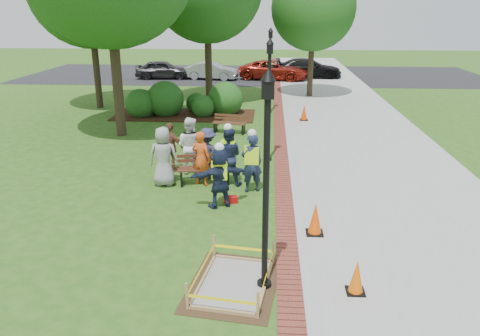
# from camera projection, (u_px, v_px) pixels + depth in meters

# --- Properties ---
(ground) EXTENTS (100.00, 100.00, 0.00)m
(ground) POSITION_uv_depth(u_px,v_px,m) (218.00, 219.00, 12.15)
(ground) COLOR #285116
(ground) RESTS_ON ground
(sidewalk) EXTENTS (6.00, 60.00, 0.02)m
(sidewalk) POSITION_uv_depth(u_px,v_px,m) (351.00, 127.00, 21.27)
(sidewalk) COLOR #9E9E99
(sidewalk) RESTS_ON ground
(brick_edging) EXTENTS (0.50, 60.00, 0.03)m
(brick_edging) POSITION_uv_depth(u_px,v_px,m) (279.00, 126.00, 21.46)
(brick_edging) COLOR maroon
(brick_edging) RESTS_ON ground
(mulch_bed) EXTENTS (7.00, 3.00, 0.05)m
(mulch_bed) POSITION_uv_depth(u_px,v_px,m) (185.00, 115.00, 23.64)
(mulch_bed) COLOR #381E0F
(mulch_bed) RESTS_ON ground
(parking_lot) EXTENTS (36.00, 12.00, 0.01)m
(parking_lot) POSITION_uv_depth(u_px,v_px,m) (254.00, 75.00, 37.60)
(parking_lot) COLOR black
(parking_lot) RESTS_ON ground
(wet_concrete_pad) EXTENTS (2.01, 2.52, 0.55)m
(wet_concrete_pad) POSITION_uv_depth(u_px,v_px,m) (234.00, 274.00, 9.21)
(wet_concrete_pad) COLOR #47331E
(wet_concrete_pad) RESTS_ON ground
(bench_near) EXTENTS (1.72, 0.85, 0.89)m
(bench_near) POSITION_uv_depth(u_px,v_px,m) (204.00, 175.00, 14.51)
(bench_near) COLOR #522B1C
(bench_near) RESTS_ON ground
(bench_far) EXTENTS (1.51, 0.73, 0.79)m
(bench_far) POSITION_uv_depth(u_px,v_px,m) (229.00, 127.00, 20.28)
(bench_far) COLOR #52311C
(bench_far) RESTS_ON ground
(cone_front) EXTENTS (0.36, 0.36, 0.71)m
(cone_front) POSITION_uv_depth(u_px,v_px,m) (357.00, 277.00, 8.91)
(cone_front) COLOR black
(cone_front) RESTS_ON ground
(cone_back) EXTENTS (0.41, 0.41, 0.81)m
(cone_back) POSITION_uv_depth(u_px,v_px,m) (315.00, 219.00, 11.22)
(cone_back) COLOR black
(cone_back) RESTS_ON ground
(cone_far) EXTENTS (0.39, 0.39, 0.78)m
(cone_far) POSITION_uv_depth(u_px,v_px,m) (304.00, 113.00, 22.46)
(cone_far) COLOR black
(cone_far) RESTS_ON ground
(toolbox) EXTENTS (0.42, 0.30, 0.19)m
(toolbox) POSITION_uv_depth(u_px,v_px,m) (231.00, 200.00, 13.12)
(toolbox) COLOR #AA0E0D
(toolbox) RESTS_ON ground
(lamp_near) EXTENTS (0.28, 0.28, 4.26)m
(lamp_near) POSITION_uv_depth(u_px,v_px,m) (266.00, 168.00, 8.43)
(lamp_near) COLOR black
(lamp_near) RESTS_ON ground
(lamp_mid) EXTENTS (0.28, 0.28, 4.26)m
(lamp_mid) POSITION_uv_depth(u_px,v_px,m) (269.00, 91.00, 15.97)
(lamp_mid) COLOR black
(lamp_mid) RESTS_ON ground
(lamp_far) EXTENTS (0.28, 0.28, 4.26)m
(lamp_far) POSITION_uv_depth(u_px,v_px,m) (270.00, 64.00, 23.51)
(lamp_far) COLOR black
(lamp_far) RESTS_ON ground
(tree_right) EXTENTS (4.89, 4.89, 7.56)m
(tree_right) POSITION_uv_depth(u_px,v_px,m) (313.00, 8.00, 27.01)
(tree_right) COLOR #3D2D1E
(tree_right) RESTS_ON ground
(shrub_a) EXTENTS (1.50, 1.50, 1.50)m
(shrub_a) POSITION_uv_depth(u_px,v_px,m) (141.00, 117.00, 23.38)
(shrub_a) COLOR #134413
(shrub_a) RESTS_ON ground
(shrub_b) EXTENTS (1.87, 1.87, 1.87)m
(shrub_b) POSITION_uv_depth(u_px,v_px,m) (166.00, 115.00, 23.70)
(shrub_b) COLOR #134413
(shrub_b) RESTS_ON ground
(shrub_c) EXTENTS (1.16, 1.16, 1.16)m
(shrub_c) POSITION_uv_depth(u_px,v_px,m) (203.00, 117.00, 23.39)
(shrub_c) COLOR #134413
(shrub_c) RESTS_ON ground
(shrub_d) EXTENTS (1.78, 1.78, 1.78)m
(shrub_d) POSITION_uv_depth(u_px,v_px,m) (226.00, 114.00, 23.91)
(shrub_d) COLOR #134413
(shrub_d) RESTS_ON ground
(shrub_e) EXTENTS (1.05, 1.05, 1.05)m
(shrub_e) POSITION_uv_depth(u_px,v_px,m) (196.00, 111.00, 24.52)
(shrub_e) COLOR #134413
(shrub_e) RESTS_ON ground
(casual_person_a) EXTENTS (0.59, 0.38, 1.84)m
(casual_person_a) POSITION_uv_depth(u_px,v_px,m) (164.00, 157.00, 14.16)
(casual_person_a) COLOR gray
(casual_person_a) RESTS_ON ground
(casual_person_b) EXTENTS (0.64, 0.53, 1.70)m
(casual_person_b) POSITION_uv_depth(u_px,v_px,m) (201.00, 158.00, 14.22)
(casual_person_b) COLOR #D84B19
(casual_person_b) RESTS_ON ground
(casual_person_c) EXTENTS (0.69, 0.54, 1.88)m
(casual_person_c) POSITION_uv_depth(u_px,v_px,m) (190.00, 146.00, 15.19)
(casual_person_c) COLOR white
(casual_person_c) RESTS_ON ground
(casual_person_d) EXTENTS (0.62, 0.51, 1.65)m
(casual_person_d) POSITION_uv_depth(u_px,v_px,m) (171.00, 147.00, 15.40)
(casual_person_d) COLOR brown
(casual_person_d) RESTS_ON ground
(casual_person_e) EXTENTS (0.60, 0.46, 1.64)m
(casual_person_e) POSITION_uv_depth(u_px,v_px,m) (207.00, 153.00, 14.79)
(casual_person_e) COLOR #2D2F4F
(casual_person_e) RESTS_ON ground
(hivis_worker_a) EXTENTS (0.64, 0.54, 1.84)m
(hivis_worker_a) POSITION_uv_depth(u_px,v_px,m) (220.00, 175.00, 12.62)
(hivis_worker_a) COLOR #171F3D
(hivis_worker_a) RESTS_ON ground
(hivis_worker_b) EXTENTS (0.66, 0.54, 1.91)m
(hivis_worker_b) POSITION_uv_depth(u_px,v_px,m) (252.00, 161.00, 13.67)
(hivis_worker_b) COLOR #181E3E
(hivis_worker_b) RESTS_ON ground
(hivis_worker_c) EXTENTS (0.58, 0.38, 1.94)m
(hivis_worker_c) POSITION_uv_depth(u_px,v_px,m) (228.00, 155.00, 14.20)
(hivis_worker_c) COLOR #17273C
(hivis_worker_c) RESTS_ON ground
(parked_car_a) EXTENTS (2.33, 4.77, 1.51)m
(parked_car_a) POSITION_uv_depth(u_px,v_px,m) (163.00, 79.00, 35.51)
(parked_car_a) COLOR #262528
(parked_car_a) RESTS_ON ground
(parked_car_b) EXTENTS (2.48, 4.51, 1.39)m
(parked_car_b) POSITION_uv_depth(u_px,v_px,m) (212.00, 79.00, 35.14)
(parked_car_b) COLOR #9A9B9F
(parked_car_b) RESTS_ON ground
(parked_car_c) EXTENTS (3.05, 5.10, 1.55)m
(parked_car_c) POSITION_uv_depth(u_px,v_px,m) (274.00, 80.00, 35.11)
(parked_car_c) COLOR maroon
(parked_car_c) RESTS_ON ground
(parked_car_d) EXTENTS (2.11, 4.85, 1.58)m
(parked_car_d) POSITION_uv_depth(u_px,v_px,m) (308.00, 78.00, 36.00)
(parked_car_d) COLOR black
(parked_car_d) RESTS_ON ground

